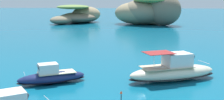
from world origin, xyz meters
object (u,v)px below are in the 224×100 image
Objects in this scene: motorboat_cream at (173,71)px; motorboat_navy at (51,77)px; islet_small at (79,15)px; islet_large at (148,12)px.

motorboat_cream is 1.43× the size of motorboat_navy.
motorboat_cream reaches higher than motorboat_navy.
islet_small is 68.21m from motorboat_cream.
islet_small is 2.92× the size of motorboat_navy.
islet_large is 22.07m from islet_small.
motorboat_cream is (0.52, -60.85, -2.73)m from islet_large.
islet_small is 2.04× the size of motorboat_cream.
islet_large is 60.92m from motorboat_cream.
islet_small is at bearing 170.56° from islet_large.
motorboat_cream is 11.85m from motorboat_navy.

